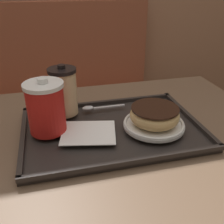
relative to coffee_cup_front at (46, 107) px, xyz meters
name	(u,v)px	position (x,y,z in m)	size (l,w,h in m)	color
booth_bench	(25,124)	(-0.16, 0.86, -0.51)	(1.60, 0.44, 1.00)	brown
cafe_table	(101,176)	(0.14, -0.01, -0.25)	(1.04, 0.70, 0.74)	brown
serving_tray	(112,130)	(0.17, -0.01, -0.08)	(0.48, 0.33, 0.02)	#282321
napkin_paper	(89,132)	(0.10, -0.04, -0.07)	(0.16, 0.14, 0.00)	white
coffee_cup_front	(46,107)	(0.00, 0.00, 0.00)	(0.10, 0.10, 0.15)	red
coffee_cup_rear	(64,91)	(0.05, 0.09, 0.00)	(0.08, 0.08, 0.15)	#E0B784
plate_with_chocolate_donut	(154,124)	(0.28, -0.05, -0.06)	(0.17, 0.17, 0.01)	white
donut_chocolate_glazed	(155,115)	(0.28, -0.05, -0.03)	(0.13, 0.13, 0.04)	#DBB270
spoon	(94,108)	(0.14, 0.09, -0.06)	(0.13, 0.02, 0.01)	silver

